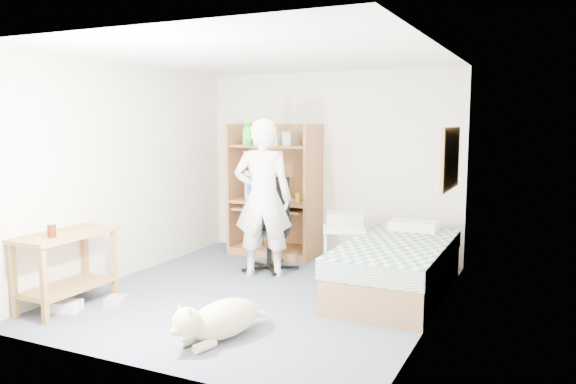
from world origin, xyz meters
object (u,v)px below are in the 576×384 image
object	(u,v)px
office_chair	(270,237)
bed	(396,268)
computer_hutch	(276,195)
printer_cart	(344,244)
side_desk	(66,258)
dog	(219,319)
person	(263,198)

from	to	relation	value
office_chair	bed	bearing A→B (deg)	-30.47
computer_hutch	bed	distance (m)	2.35
bed	printer_cart	bearing A→B (deg)	151.44
bed	side_desk	xyz separation A→B (m)	(-2.85, -1.82, 0.21)
dog	computer_hutch	bearing A→B (deg)	123.39
bed	dog	world-z (taller)	bed
side_desk	office_chair	distance (m)	2.45
office_chair	dog	xyz separation A→B (m)	(0.66, -2.23, -0.23)
printer_cart	computer_hutch	bearing A→B (deg)	128.07
computer_hutch	side_desk	distance (m)	3.08
office_chair	person	xyz separation A→B (m)	(0.07, -0.31, 0.53)
dog	printer_cart	bearing A→B (deg)	98.22
bed	office_chair	bearing A→B (deg)	168.62
bed	office_chair	distance (m)	1.73
computer_hutch	bed	xyz separation A→B (m)	(2.00, -1.12, -0.53)
computer_hutch	person	distance (m)	1.16
computer_hutch	side_desk	world-z (taller)	computer_hutch
bed	computer_hutch	bearing A→B (deg)	150.71
side_desk	office_chair	size ratio (longest dim) A/B	0.89
bed	printer_cart	xyz separation A→B (m)	(-0.74, 0.40, 0.10)
printer_cart	office_chair	bearing A→B (deg)	161.40
printer_cart	person	bearing A→B (deg)	-179.63
computer_hutch	bed	world-z (taller)	computer_hutch
bed	dog	bearing A→B (deg)	-118.72
side_desk	person	xyz separation A→B (m)	(1.23, 1.85, 0.44)
side_desk	computer_hutch	bearing A→B (deg)	73.86
bed	person	xyz separation A→B (m)	(-1.62, 0.03, 0.65)
side_desk	dog	xyz separation A→B (m)	(1.82, -0.07, -0.32)
computer_hutch	office_chair	bearing A→B (deg)	-68.61
person	printer_cart	world-z (taller)	person
side_desk	printer_cart	size ratio (longest dim) A/B	1.65
office_chair	printer_cart	size ratio (longest dim) A/B	1.86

